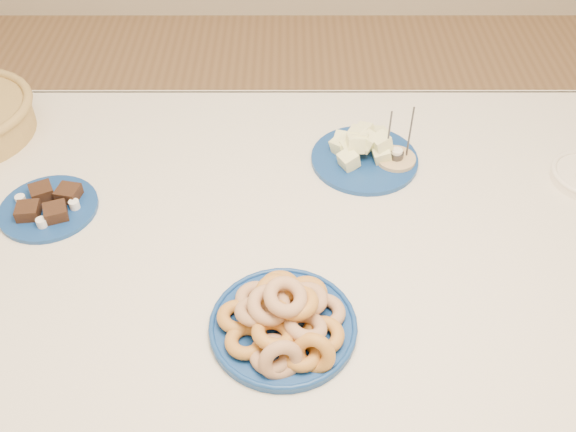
{
  "coord_description": "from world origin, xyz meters",
  "views": [
    {
      "loc": [
        -0.0,
        -0.96,
        1.73
      ],
      "look_at": [
        0.0,
        -0.05,
        0.85
      ],
      "focal_mm": 40.0,
      "sensor_mm": 36.0,
      "label": 1
    }
  ],
  "objects_px": {
    "brownie_plate": "(49,206)",
    "melon_plate": "(363,152)",
    "dining_table": "(288,266)",
    "candle_holder": "(396,159)",
    "donut_platter": "(284,322)"
  },
  "relations": [
    {
      "from": "brownie_plate",
      "to": "candle_holder",
      "type": "bearing_deg",
      "value": 11.49
    },
    {
      "from": "donut_platter",
      "to": "brownie_plate",
      "type": "distance_m",
      "value": 0.62
    },
    {
      "from": "donut_platter",
      "to": "candle_holder",
      "type": "relative_size",
      "value": 1.92
    },
    {
      "from": "donut_platter",
      "to": "brownie_plate",
      "type": "bearing_deg",
      "value": 147.84
    },
    {
      "from": "brownie_plate",
      "to": "melon_plate",
      "type": "bearing_deg",
      "value": 13.96
    },
    {
      "from": "candle_holder",
      "to": "melon_plate",
      "type": "bearing_deg",
      "value": 167.83
    },
    {
      "from": "donut_platter",
      "to": "dining_table",
      "type": "bearing_deg",
      "value": 88.38
    },
    {
      "from": "donut_platter",
      "to": "candle_holder",
      "type": "xyz_separation_m",
      "value": [
        0.26,
        0.49,
        -0.02
      ]
    },
    {
      "from": "dining_table",
      "to": "candle_holder",
      "type": "bearing_deg",
      "value": 42.17
    },
    {
      "from": "melon_plate",
      "to": "brownie_plate",
      "type": "distance_m",
      "value": 0.73
    },
    {
      "from": "donut_platter",
      "to": "candle_holder",
      "type": "distance_m",
      "value": 0.56
    },
    {
      "from": "melon_plate",
      "to": "dining_table",
      "type": "bearing_deg",
      "value": -125.85
    },
    {
      "from": "brownie_plate",
      "to": "candle_holder",
      "type": "distance_m",
      "value": 0.8
    },
    {
      "from": "brownie_plate",
      "to": "candle_holder",
      "type": "xyz_separation_m",
      "value": [
        0.79,
        0.16,
        0.0
      ]
    },
    {
      "from": "candle_holder",
      "to": "brownie_plate",
      "type": "bearing_deg",
      "value": -168.51
    }
  ]
}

